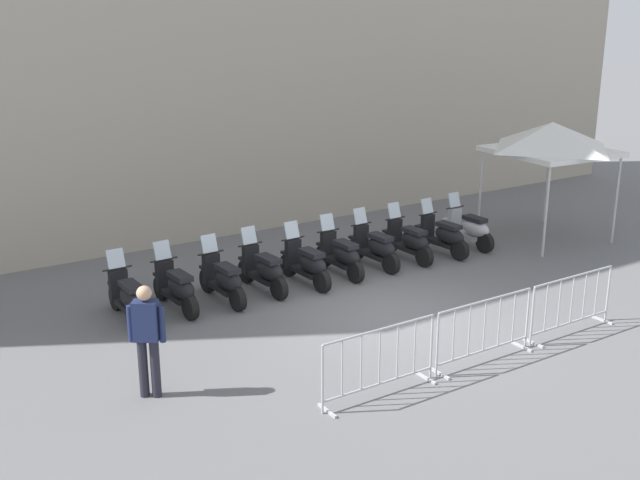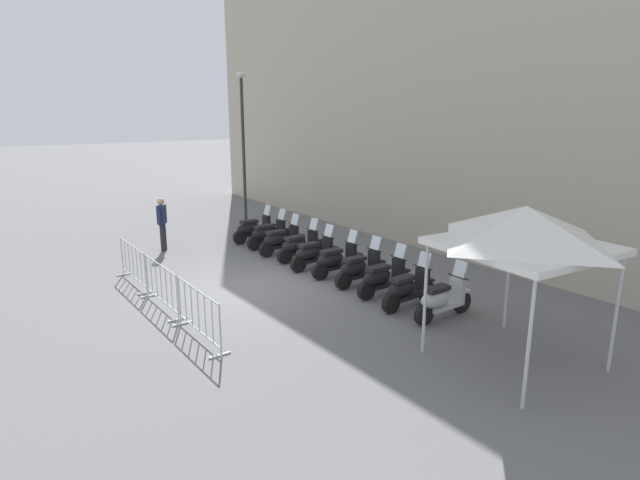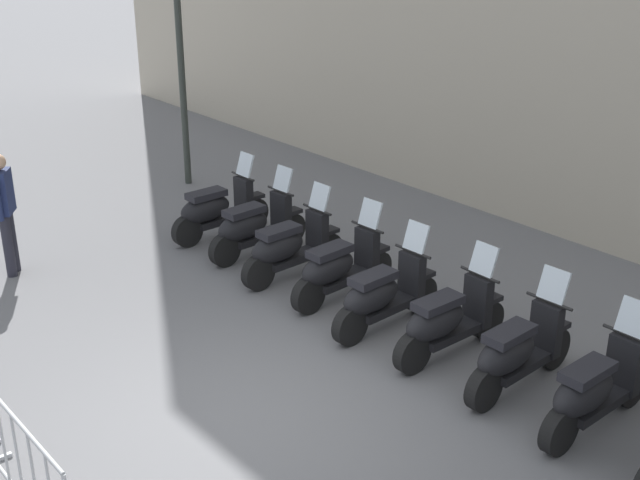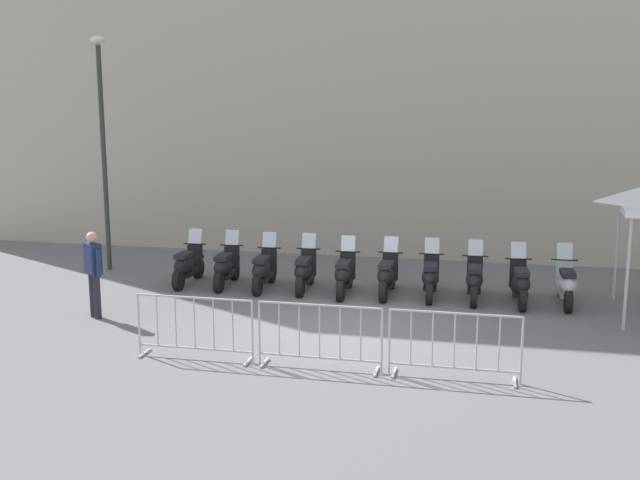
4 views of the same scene
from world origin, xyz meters
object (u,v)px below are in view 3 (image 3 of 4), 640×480
at_px(motorcycle_2, 289,248).
at_px(barrier_segment_1, 19,467).
at_px(motorcycle_0, 217,210).
at_px(officer_near_row_end, 4,207).
at_px(motorcycle_1, 254,227).
at_px(motorcycle_4, 383,295).
at_px(motorcycle_7, 594,391).
at_px(motorcycle_6, 517,352).
at_px(motorcycle_5, 447,321).
at_px(motorcycle_3, 339,268).

xyz_separation_m(motorcycle_2, barrier_segment_1, (2.70, -4.47, 0.07)).
xyz_separation_m(motorcycle_0, officer_near_row_end, (-0.50, -2.97, 0.53)).
relative_size(motorcycle_0, motorcycle_1, 1.00).
relative_size(motorcycle_1, motorcycle_4, 1.00).
xyz_separation_m(motorcycle_2, officer_near_row_end, (-2.38, -3.04, 0.53)).
bearing_deg(motorcycle_0, motorcycle_7, 4.47).
bearing_deg(motorcycle_6, motorcycle_0, -175.29).
bearing_deg(motorcycle_2, motorcycle_0, -177.61).
height_order(motorcycle_2, motorcycle_5, same).
height_order(barrier_segment_1, officer_near_row_end, officer_near_row_end).
height_order(motorcycle_6, motorcycle_7, same).
height_order(motorcycle_6, barrier_segment_1, motorcycle_6).
xyz_separation_m(motorcycle_5, barrier_segment_1, (-0.10, -4.74, 0.07)).
bearing_deg(motorcycle_2, motorcycle_3, 9.39).
distance_m(motorcycle_1, motorcycle_2, 0.94).
distance_m(motorcycle_0, motorcycle_7, 6.58).
relative_size(motorcycle_0, barrier_segment_1, 0.85).
distance_m(motorcycle_5, barrier_segment_1, 4.75).
bearing_deg(motorcycle_5, motorcycle_6, 6.79).
distance_m(motorcycle_0, motorcycle_4, 3.76).
xyz_separation_m(motorcycle_0, motorcycle_5, (4.68, 0.35, 0.00)).
relative_size(motorcycle_7, officer_near_row_end, 1.00).
xyz_separation_m(motorcycle_3, motorcycle_7, (3.75, 0.28, 0.00)).
xyz_separation_m(motorcycle_7, barrier_segment_1, (-1.97, -4.91, 0.07)).
height_order(motorcycle_3, motorcycle_4, same).
distance_m(motorcycle_4, officer_near_row_end, 5.32).
xyz_separation_m(motorcycle_1, motorcycle_4, (2.82, 0.08, 0.00)).
bearing_deg(motorcycle_7, motorcycle_4, -173.15).
relative_size(motorcycle_3, motorcycle_5, 1.00).
relative_size(motorcycle_1, motorcycle_6, 1.00).
bearing_deg(motorcycle_3, motorcycle_5, 3.65).
height_order(motorcycle_1, motorcycle_7, same).
bearing_deg(motorcycle_4, motorcycle_0, -177.32).
bearing_deg(motorcycle_0, motorcycle_5, 4.30).
height_order(motorcycle_5, barrier_segment_1, motorcycle_5).
height_order(motorcycle_1, barrier_segment_1, motorcycle_1).
distance_m(motorcycle_1, barrier_segment_1, 5.79).
xyz_separation_m(motorcycle_1, motorcycle_3, (1.88, 0.14, 0.00)).
distance_m(motorcycle_0, motorcycle_1, 0.94).
bearing_deg(officer_near_row_end, motorcycle_6, 29.26).
distance_m(motorcycle_5, motorcycle_7, 1.88).
bearing_deg(motorcycle_0, motorcycle_6, 4.71).
distance_m(motorcycle_2, motorcycle_3, 0.94).
height_order(motorcycle_1, officer_near_row_end, officer_near_row_end).
relative_size(motorcycle_5, officer_near_row_end, 1.00).
bearing_deg(motorcycle_6, barrier_segment_1, -102.05).
relative_size(motorcycle_2, motorcycle_5, 1.00).
distance_m(motorcycle_2, barrier_segment_1, 5.23).
bearing_deg(motorcycle_5, officer_near_row_end, -147.38).
distance_m(motorcycle_2, motorcycle_6, 3.76).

